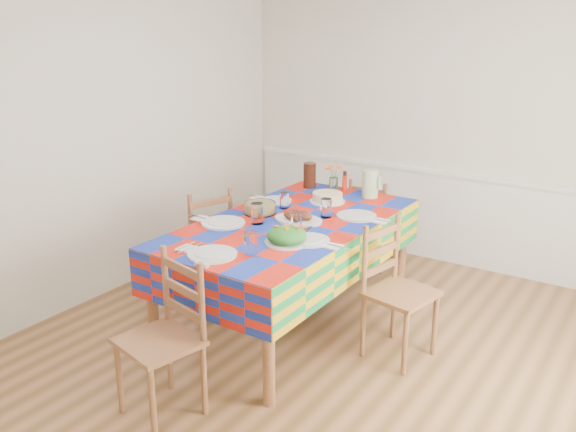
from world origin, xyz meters
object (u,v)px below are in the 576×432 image
(meat_platter, at_px, (298,217))
(chair_left, at_px, (204,244))
(green_pitcher, at_px, (370,184))
(tea_pitcher, at_px, (310,175))
(chair_near, at_px, (165,339))
(dining_table, at_px, (291,233))
(chair_far, at_px, (371,224))
(chair_right, at_px, (396,291))

(meat_platter, bearing_deg, chair_left, -177.03)
(meat_platter, height_order, green_pitcher, green_pitcher)
(tea_pitcher, bearing_deg, chair_near, -79.84)
(chair_left, bearing_deg, green_pitcher, 151.14)
(dining_table, relative_size, chair_far, 2.46)
(chair_far, height_order, chair_right, chair_right)
(green_pitcher, bearing_deg, tea_pitcher, -178.71)
(chair_near, bearing_deg, chair_left, 135.62)
(tea_pitcher, bearing_deg, chair_left, -117.09)
(dining_table, xyz_separation_m, chair_far, (0.00, 1.39, -0.32))
(green_pitcher, bearing_deg, chair_right, -53.76)
(dining_table, bearing_deg, green_pitcher, 77.79)
(green_pitcher, relative_size, chair_near, 0.24)
(dining_table, xyz_separation_m, meat_platter, (0.04, 0.03, 0.13))
(chair_far, xyz_separation_m, chair_right, (0.87, -1.38, 0.05))
(chair_near, xyz_separation_m, chair_far, (-0.01, 2.77, -0.05))
(chair_far, bearing_deg, meat_platter, 86.19)
(chair_left, height_order, chair_right, same)
(tea_pitcher, relative_size, chair_right, 0.23)
(chair_near, height_order, chair_left, chair_near)
(meat_platter, xyz_separation_m, chair_far, (-0.04, 1.35, -0.44))
(dining_table, height_order, chair_right, chair_right)
(green_pitcher, height_order, chair_near, green_pitcher)
(green_pitcher, distance_m, tea_pitcher, 0.60)
(dining_table, bearing_deg, tea_pitcher, 113.68)
(chair_far, bearing_deg, dining_table, 84.39)
(tea_pitcher, distance_m, chair_right, 1.64)
(chair_near, bearing_deg, chair_far, 102.71)
(chair_left, bearing_deg, chair_right, 110.73)
(dining_table, height_order, chair_near, chair_near)
(chair_right, bearing_deg, green_pitcher, 47.03)
(chair_near, xyz_separation_m, chair_left, (-0.89, 1.37, -0.00))
(meat_platter, distance_m, green_pitcher, 0.92)
(chair_far, distance_m, chair_right, 1.63)
(green_pitcher, height_order, chair_left, green_pitcher)
(dining_table, relative_size, chair_near, 2.20)
(meat_platter, bearing_deg, chair_far, 91.63)
(chair_left, bearing_deg, meat_platter, 112.91)
(meat_platter, xyz_separation_m, chair_right, (0.83, -0.02, -0.39))
(dining_table, height_order, green_pitcher, green_pitcher)
(dining_table, distance_m, chair_far, 1.42)
(green_pitcher, xyz_separation_m, chair_far, (-0.20, 0.46, -0.53))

